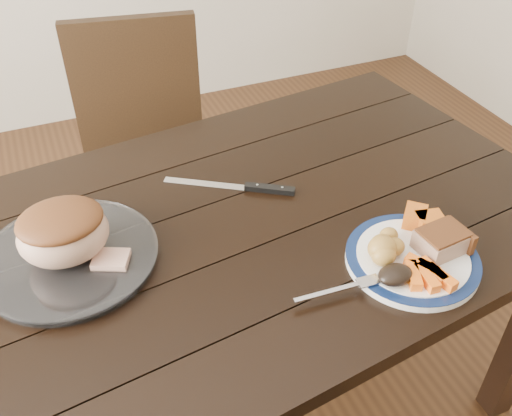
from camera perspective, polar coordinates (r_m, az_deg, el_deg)
name	(u,v)px	position (r m, az deg, el deg)	size (l,w,h in m)	color
ground	(229,416)	(1.83, -2.71, -20.11)	(4.00, 4.00, 0.00)	#472B16
dining_table	(221,260)	(1.32, -3.57, -5.19)	(1.70, 1.10, 0.75)	black
chair_far	(145,148)	(1.96, -11.05, 5.88)	(0.49, 0.50, 0.93)	black
dinner_plate	(412,260)	(1.21, 15.33, -5.01)	(0.27, 0.27, 0.02)	white
plate_rim	(413,257)	(1.21, 15.40, -4.71)	(0.27, 0.27, 0.02)	#0D1D45
serving_platter	(70,259)	(1.23, -18.06, -4.83)	(0.35, 0.35, 0.02)	white
pork_slice	(441,241)	(1.22, 18.03, -3.20)	(0.09, 0.07, 0.04)	tan
roasted_potatoes	(385,247)	(1.17, 12.75, -3.86)	(0.09, 0.09, 0.05)	gold
carrot_batons	(427,274)	(1.16, 16.71, -6.29)	(0.09, 0.11, 0.02)	orange
pumpkin_wedges	(422,220)	(1.27, 16.27, -1.13)	(0.08, 0.09, 0.04)	orange
dark_mushroom	(395,275)	(1.13, 13.76, -6.50)	(0.07, 0.05, 0.03)	black
fork	(344,288)	(1.11, 8.78, -7.94)	(0.18, 0.03, 0.00)	silver
roast_joint	(64,234)	(1.19, -18.69, -2.50)	(0.18, 0.15, 0.12)	tan
cut_slice	(111,260)	(1.18, -14.29, -5.06)	(0.07, 0.06, 0.02)	tan
carving_knife	(253,188)	(1.36, -0.27, 2.05)	(0.28, 0.19, 0.01)	silver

